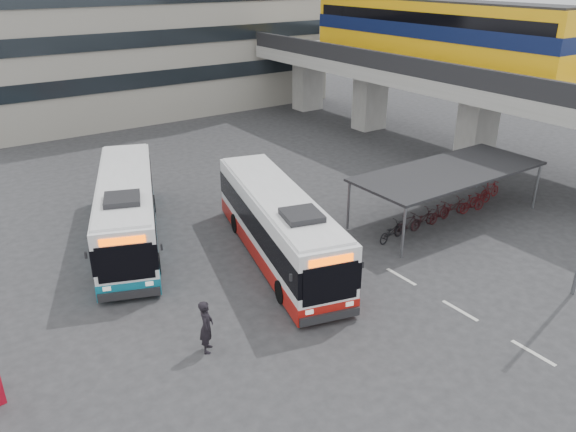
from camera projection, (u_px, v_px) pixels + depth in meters
ground at (355, 295)px, 21.55m from camera, size 120.00×120.00×0.00m
viaduct at (431, 55)px, 37.13m from camera, size 8.00×32.00×9.68m
bike_shelter at (446, 194)px, 27.68m from camera, size 10.00×4.00×2.54m
road_markings at (460, 311)px, 20.59m from camera, size 0.15×7.60×0.01m
bus_main at (278, 226)px, 23.83m from camera, size 5.06×11.14×3.22m
bus_teal at (127, 210)px, 25.33m from camera, size 6.08×11.09×3.24m
pedestrian at (206, 326)px, 18.11m from camera, size 0.75×0.81×1.86m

